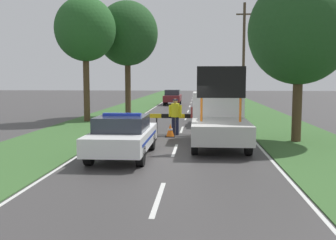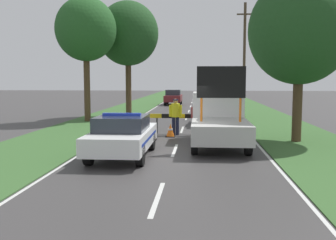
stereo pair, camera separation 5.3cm
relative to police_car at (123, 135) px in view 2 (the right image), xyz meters
name	(u,v)px [view 2 (the right image)]	position (x,y,z in m)	size (l,w,h in m)	color
ground_plane	(173,154)	(1.75, 0.61, -0.78)	(160.00, 160.00, 0.00)	#3D3A3A
lane_markings	(188,114)	(1.75, 17.11, -0.77)	(6.90, 71.42, 0.01)	silver
grass_verge_left	(126,110)	(-3.84, 20.61, -0.76)	(4.17, 120.00, 0.03)	#38602D
grass_verge_right	(254,111)	(7.34, 20.61, -0.76)	(4.17, 120.00, 0.03)	#38602D
police_car	(123,135)	(0.00, 0.00, 0.00)	(1.92, 4.72, 1.58)	white
work_truck	(219,119)	(3.50, 2.95, 0.32)	(2.18, 5.51, 3.23)	white
road_barrier	(185,117)	(1.96, 6.08, 0.07)	(3.54, 0.08, 1.00)	black
police_officer	(175,113)	(1.51, 5.65, 0.29)	(0.64, 0.41, 1.79)	#191E38
pedestrian_civilian	(197,115)	(2.58, 5.61, 0.21)	(0.60, 0.38, 1.68)	#191E38
traffic_cone_near_police	(129,126)	(-0.92, 6.16, -0.42)	(0.53, 0.53, 0.72)	black
traffic_cone_centre_front	(151,133)	(0.52, 3.96, -0.45)	(0.48, 0.48, 0.66)	black
traffic_cone_near_truck	(170,130)	(1.31, 4.99, -0.46)	(0.46, 0.46, 0.63)	black
queued_car_suv_grey	(212,112)	(3.43, 10.27, -0.01)	(1.93, 4.01, 1.41)	slate
queued_car_sedan_black	(212,104)	(3.60, 16.66, 0.05)	(1.83, 3.97, 1.60)	black
queued_car_van_white	(209,101)	(3.51, 22.71, 0.01)	(1.82, 4.40, 1.54)	silver
queued_car_wagon_maroon	(173,97)	(-0.17, 28.63, 0.06)	(1.74, 4.49, 1.61)	maroon
roadside_tree_near_left	(86,30)	(-4.58, 11.33, 5.10)	(3.87, 3.87, 7.95)	#4C3823
roadside_tree_near_right	(300,31)	(6.95, 3.92, 4.03)	(4.39, 4.39, 7.12)	#4C3823
roadside_tree_mid_left	(128,34)	(-2.49, 14.72, 5.21)	(4.38, 4.38, 8.31)	#4C3823
utility_pole	(244,59)	(5.93, 15.95, 3.48)	(1.20, 0.20, 8.28)	#473828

